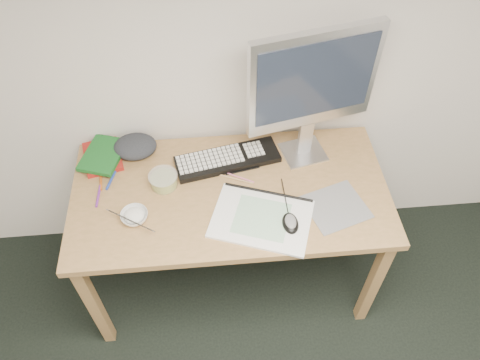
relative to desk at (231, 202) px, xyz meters
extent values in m
plane|color=silver|center=(0.07, 0.37, 0.63)|extent=(3.60, 0.00, 3.60)
cube|color=#B18151|center=(-0.65, -0.30, -0.31)|extent=(0.05, 0.05, 0.71)
cube|color=#B18151|center=(0.65, -0.30, -0.31)|extent=(0.05, 0.05, 0.71)
cube|color=#B18151|center=(-0.65, 0.30, -0.31)|extent=(0.05, 0.05, 0.71)
cube|color=#B18151|center=(0.65, 0.30, -0.31)|extent=(0.05, 0.05, 0.71)
cube|color=#B18151|center=(0.00, 0.00, 0.06)|extent=(1.40, 0.70, 0.03)
cube|color=slate|center=(0.45, -0.13, 0.08)|extent=(0.30, 0.29, 0.00)
cube|color=silver|center=(0.12, -0.17, 0.09)|extent=(0.48, 0.41, 0.01)
cube|color=black|center=(0.00, 0.18, 0.10)|extent=(0.50, 0.25, 0.03)
cube|color=silver|center=(0.36, 0.20, 0.09)|extent=(0.23, 0.21, 0.01)
cube|color=silver|center=(0.36, 0.20, 0.18)|extent=(0.07, 0.04, 0.18)
cube|color=silver|center=(0.36, 0.20, 0.51)|extent=(0.55, 0.16, 0.45)
cube|color=black|center=(0.36, 0.20, 0.52)|extent=(0.49, 0.12, 0.35)
ellipsoid|color=black|center=(0.23, -0.21, 0.11)|extent=(0.07, 0.11, 0.04)
imported|color=white|center=(-0.41, -0.12, 0.10)|extent=(0.14, 0.14, 0.04)
cylinder|color=#BBBBBD|center=(-0.42, -0.15, 0.12)|extent=(0.21, 0.14, 0.02)
cylinder|color=gold|center=(-0.29, 0.06, 0.11)|extent=(0.14, 0.14, 0.06)
cube|color=maroon|center=(-0.58, 0.25, 0.09)|extent=(0.21, 0.25, 0.02)
cube|color=#165B1F|center=(-0.57, 0.24, 0.11)|extent=(0.23, 0.27, 0.02)
ellipsoid|color=#222429|center=(-0.43, 0.28, 0.12)|extent=(0.20, 0.18, 0.07)
cylinder|color=#D66B8D|center=(0.03, 0.08, 0.09)|extent=(0.17, 0.10, 0.01)
cylinder|color=tan|center=(0.02, 0.07, 0.09)|extent=(0.17, 0.08, 0.01)
cylinder|color=black|center=(0.07, 0.11, 0.09)|extent=(0.16, 0.04, 0.01)
cylinder|color=#1F3BAC|center=(-0.53, 0.11, 0.09)|extent=(0.05, 0.12, 0.01)
cylinder|color=#C65517|center=(-0.57, 0.11, 0.09)|extent=(0.02, 0.12, 0.01)
cylinder|color=#6F2892|center=(-0.58, 0.02, 0.09)|extent=(0.02, 0.12, 0.01)
camera|label=1|loc=(-0.07, -1.30, 1.69)|focal=35.00mm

